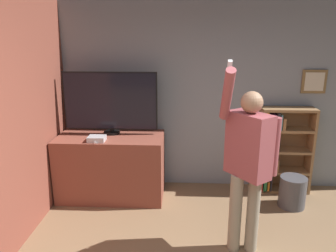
# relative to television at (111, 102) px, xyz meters

# --- Properties ---
(wall_back) EXTENTS (6.07, 0.09, 2.70)m
(wall_back) POSITION_rel_television_xyz_m (1.31, 0.35, 0.03)
(wall_back) COLOR gray
(wall_back) RESTS_ON ground_plane
(wall_side_brick) EXTENTS (0.06, 4.37, 2.70)m
(wall_side_brick) POSITION_rel_television_xyz_m (-0.76, -1.06, 0.03)
(wall_side_brick) COLOR brown
(wall_side_brick) RESTS_ON ground_plane
(tv_ledge) EXTENTS (1.43, 0.71, 0.88)m
(tv_ledge) POSITION_rel_television_xyz_m (-0.00, -0.12, -0.88)
(tv_ledge) COLOR brown
(tv_ledge) RESTS_ON ground_plane
(television) EXTENTS (1.27, 0.22, 0.85)m
(television) POSITION_rel_television_xyz_m (0.00, 0.00, 0.00)
(television) COLOR black
(television) RESTS_ON tv_ledge
(game_console) EXTENTS (0.22, 0.17, 0.07)m
(game_console) POSITION_rel_television_xyz_m (-0.12, -0.35, -0.41)
(game_console) COLOR silver
(game_console) RESTS_ON tv_ledge
(remote_loose) EXTENTS (0.05, 0.14, 0.02)m
(remote_loose) POSITION_rel_television_xyz_m (-0.12, -0.38, -0.43)
(remote_loose) COLOR white
(remote_loose) RESTS_ON tv_ledge
(bookshelf) EXTENTS (0.74, 0.28, 1.23)m
(bookshelf) POSITION_rel_television_xyz_m (2.36, 0.17, -0.69)
(bookshelf) COLOR #997047
(bookshelf) RESTS_ON ground_plane
(person) EXTENTS (0.59, 0.56, 2.00)m
(person) POSITION_rel_television_xyz_m (1.63, -1.25, -0.29)
(person) COLOR gray
(person) RESTS_ON ground_plane
(waste_bin) EXTENTS (0.34, 0.34, 0.41)m
(waste_bin) POSITION_rel_television_xyz_m (2.43, -0.31, -1.11)
(waste_bin) COLOR #4C4C51
(waste_bin) RESTS_ON ground_plane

